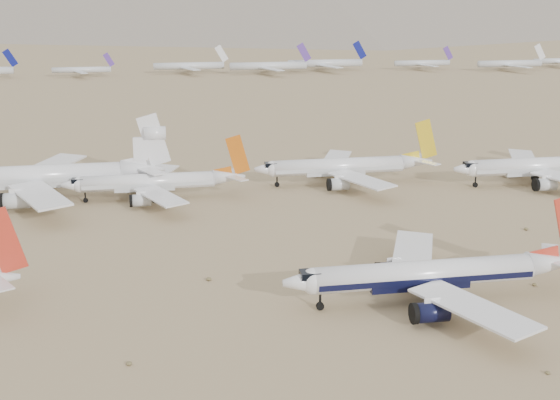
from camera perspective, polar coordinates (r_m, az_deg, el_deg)
name	(u,v)px	position (r m, az deg, el deg)	size (l,w,h in m)	color
ground	(402,300)	(130.55, 8.91, -7.21)	(7000.00, 7000.00, 0.00)	olive
main_airliner	(437,274)	(129.18, 11.41, -5.32)	(49.00, 47.86, 17.29)	white
row2_navy_widebody	(544,166)	(211.83, 18.76, 2.36)	(47.34, 46.29, 16.84)	white
row2_gold_tail	(346,167)	(201.57, 4.84, 2.46)	(45.84, 44.83, 16.32)	white
row2_orange_tail	(156,182)	(188.71, -9.06, 1.30)	(42.34, 41.42, 15.10)	white
row2_white_trijet	(46,175)	(194.58, -16.76, 1.74)	(56.85, 55.56, 20.14)	white
distant_storage_row	(286,65)	(454.65, 0.47, 9.81)	(611.16, 60.31, 15.16)	silver
desert_scrub	(388,382)	(104.52, 7.91, -13.08)	(247.37, 121.67, 0.63)	brown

